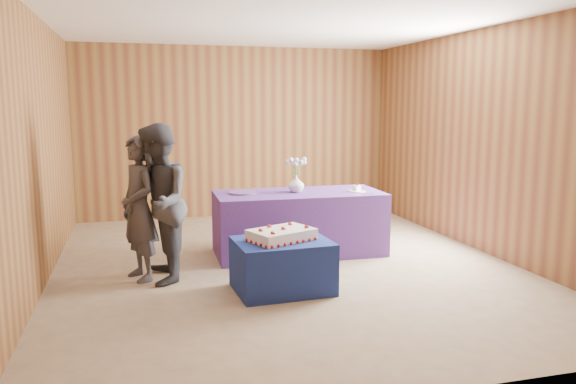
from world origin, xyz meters
name	(u,v)px	position (x,y,z in m)	size (l,w,h in m)	color
ground	(285,265)	(0.00, 0.00, 0.00)	(6.00, 6.00, 0.00)	gray
room_shell	(284,104)	(0.00, 0.00, 1.80)	(5.04, 6.04, 2.72)	brown
cake_table	(282,265)	(-0.25, -0.84, 0.25)	(0.90, 0.70, 0.50)	navy
serving_table	(299,223)	(0.30, 0.45, 0.38)	(2.00, 0.90, 0.75)	#5B348F
sheet_cake	(282,235)	(-0.25, -0.83, 0.55)	(0.73, 0.62, 0.14)	white
vase	(296,184)	(0.27, 0.47, 0.85)	(0.20, 0.20, 0.20)	silver
flower_spray	(296,162)	(0.27, 0.47, 1.12)	(0.26, 0.25, 0.20)	#316C2B
platter	(243,193)	(-0.37, 0.53, 0.76)	(0.34, 0.34, 0.02)	#62468D
plate	(357,191)	(0.98, 0.31, 0.76)	(0.21, 0.21, 0.01)	white
cake_slice	(357,188)	(0.98, 0.30, 0.80)	(0.10, 0.09, 0.09)	white
knife	(364,194)	(0.99, 0.10, 0.75)	(0.26, 0.02, 0.00)	silver
guest_left	(139,208)	(-1.57, -0.10, 0.74)	(0.54, 0.36, 1.49)	#363640
guest_right	(157,204)	(-1.39, -0.24, 0.81)	(0.78, 0.61, 1.61)	#34363F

